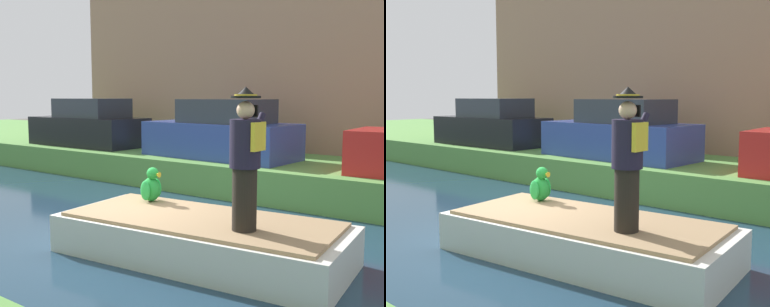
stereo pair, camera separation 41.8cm
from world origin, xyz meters
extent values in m
plane|color=#4C4742|center=(0.00, 0.00, 0.00)|extent=(80.00, 80.00, 0.00)
cube|color=#1E384C|center=(0.00, 0.00, 0.05)|extent=(6.89, 48.00, 0.10)
cube|color=#568E42|center=(8.19, 0.00, 0.43)|extent=(9.48, 48.00, 0.86)
cube|color=silver|center=(0.00, -1.56, 0.38)|extent=(2.23, 4.36, 0.56)
cube|color=#997A56|center=(0.00, -1.56, 0.69)|extent=(2.05, 4.02, 0.05)
cylinder|color=black|center=(-0.19, -2.40, 1.12)|extent=(0.32, 0.32, 0.82)
cylinder|color=black|center=(-0.19, -2.40, 1.84)|extent=(0.40, 0.40, 0.62)
cube|color=gold|center=(-0.19, -2.59, 1.94)|extent=(0.28, 0.06, 0.36)
sphere|color=#DBA884|center=(-0.19, -2.40, 2.27)|extent=(0.23, 0.23, 0.23)
cylinder|color=black|center=(-0.19, -2.40, 2.43)|extent=(0.38, 0.38, 0.03)
cone|color=black|center=(-0.19, -2.40, 2.50)|extent=(0.26, 0.26, 0.12)
cylinder|color=gold|center=(-0.19, -2.40, 2.46)|extent=(0.29, 0.29, 0.02)
cylinder|color=black|center=(0.03, -2.44, 2.02)|extent=(0.38, 0.09, 0.43)
cube|color=black|center=(-0.06, -2.46, 2.26)|extent=(0.03, 0.08, 0.15)
ellipsoid|color=green|center=(0.36, -0.28, 0.91)|extent=(0.26, 0.32, 0.40)
sphere|color=green|center=(0.36, -0.32, 1.18)|extent=(0.20, 0.20, 0.20)
cone|color=yellow|center=(0.36, -0.42, 1.17)|extent=(0.09, 0.09, 0.09)
ellipsoid|color=green|center=(0.22, -0.28, 0.91)|extent=(0.08, 0.20, 0.32)
ellipsoid|color=green|center=(0.50, -0.28, 0.91)|extent=(0.08, 0.20, 0.32)
cube|color=#2D4293|center=(4.82, 1.37, 1.31)|extent=(1.89, 4.08, 0.90)
cube|color=#2D333D|center=(4.82, 1.17, 2.06)|extent=(1.55, 2.27, 0.60)
cube|color=black|center=(4.82, 6.46, 1.31)|extent=(1.71, 4.00, 0.90)
cube|color=#2D333D|center=(4.82, 6.26, 2.06)|extent=(1.45, 2.20, 0.60)
cube|color=#9E7560|center=(9.56, 1.91, 4.35)|extent=(5.23, 13.49, 6.97)
camera|label=1|loc=(-5.43, -5.54, 2.45)|focal=44.93mm
camera|label=2|loc=(-5.17, -5.87, 2.45)|focal=44.93mm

